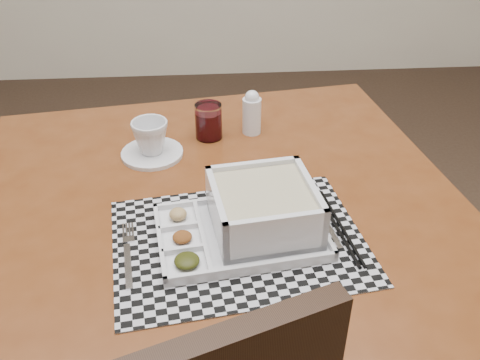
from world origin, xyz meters
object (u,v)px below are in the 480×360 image
Objects in this scene: serving_tray at (257,215)px; creamer_bottle at (252,113)px; dining_table at (222,232)px; cup at (150,137)px; juice_glass at (209,123)px.

serving_tray is 2.95× the size of creamer_bottle.
dining_table is 0.17m from serving_tray.
serving_tray is 0.38m from cup.
cup is at bearing -150.47° from juice_glass.
juice_glass is 0.77× the size of creamer_bottle.
cup is at bearing 126.09° from serving_tray.
dining_table is 0.35m from creamer_bottle.
dining_table is 10.00× the size of creamer_bottle.
juice_glass is at bearing 102.36° from serving_tray.
serving_tray is 0.41m from creamer_bottle.
cup is 0.75× the size of creamer_bottle.
creamer_bottle is (0.03, 0.41, 0.01)m from serving_tray.
serving_tray is at bearing -63.90° from cup.
creamer_bottle is (0.25, 0.10, 0.01)m from cup.
juice_glass is at bearing -171.13° from creamer_bottle.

